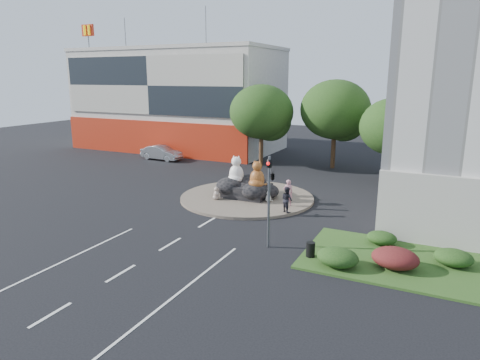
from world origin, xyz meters
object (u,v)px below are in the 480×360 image
(kitten_white, at_px, (268,196))
(pedestrian_pink, at_px, (288,193))
(cat_white, at_px, (236,169))
(cat_tabby, at_px, (257,174))
(kitten_calico, at_px, (216,193))
(litter_bin, at_px, (310,249))
(parked_car, at_px, (162,153))
(pedestrian_dark, at_px, (287,200))

(kitten_white, bearing_deg, pedestrian_pink, -63.58)
(cat_white, xyz_separation_m, cat_tabby, (1.96, -0.55, -0.05))
(cat_tabby, xyz_separation_m, pedestrian_pink, (2.54, -0.44, -0.99))
(cat_white, relative_size, kitten_calico, 2.21)
(cat_tabby, bearing_deg, litter_bin, -53.05)
(cat_white, bearing_deg, litter_bin, -42.59)
(cat_tabby, height_order, kitten_white, cat_tabby)
(cat_white, relative_size, kitten_white, 2.71)
(cat_tabby, xyz_separation_m, kitten_calico, (-2.73, -1.21, -1.45))
(kitten_calico, height_order, parked_car, parked_car)
(pedestrian_pink, bearing_deg, litter_bin, 86.61)
(cat_tabby, distance_m, pedestrian_pink, 2.76)
(parked_car, distance_m, litter_bin, 29.17)
(kitten_calico, bearing_deg, cat_white, 113.80)
(kitten_white, relative_size, parked_car, 0.17)
(cat_white, distance_m, pedestrian_dark, 5.56)
(kitten_white, height_order, pedestrian_pink, pedestrian_pink)
(pedestrian_pink, distance_m, pedestrian_dark, 1.43)
(cat_white, relative_size, pedestrian_pink, 1.15)
(cat_tabby, bearing_deg, pedestrian_dark, -33.42)
(pedestrian_dark, bearing_deg, cat_tabby, 2.86)
(pedestrian_dark, bearing_deg, litter_bin, 153.78)
(cat_tabby, relative_size, parked_car, 0.43)
(pedestrian_dark, relative_size, litter_bin, 2.26)
(cat_tabby, distance_m, kitten_calico, 3.32)
(kitten_calico, relative_size, kitten_white, 1.22)
(kitten_white, height_order, parked_car, parked_car)
(cat_white, relative_size, litter_bin, 2.84)
(cat_white, height_order, kitten_calico, cat_white)
(kitten_calico, bearing_deg, cat_tabby, 71.38)
(cat_white, xyz_separation_m, kitten_calico, (-0.77, -1.75, -1.49))
(cat_tabby, xyz_separation_m, parked_car, (-16.13, 10.47, -1.34))
(pedestrian_dark, height_order, litter_bin, pedestrian_dark)
(kitten_calico, distance_m, parked_car, 17.78)
(kitten_white, xyz_separation_m, pedestrian_dark, (2.02, -1.70, 0.46))
(parked_car, bearing_deg, litter_bin, -125.94)
(cat_white, xyz_separation_m, kitten_white, (2.90, -0.65, -1.58))
(kitten_white, distance_m, pedestrian_pink, 1.72)
(pedestrian_pink, xyz_separation_m, litter_bin, (3.92, -7.53, -0.64))
(cat_white, xyz_separation_m, pedestrian_dark, (4.92, -2.35, -1.12))
(cat_white, height_order, pedestrian_dark, cat_white)
(kitten_calico, height_order, pedestrian_pink, pedestrian_pink)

